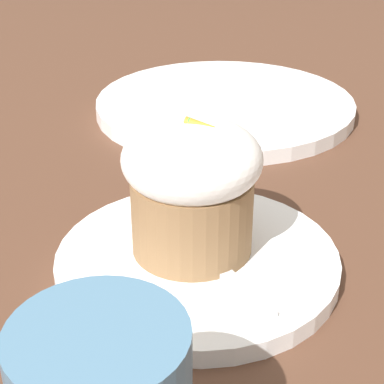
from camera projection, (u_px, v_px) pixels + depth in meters
ground_plane at (197, 269)px, 0.46m from camera, size 4.00×4.00×0.00m
dessert_plate at (197, 261)px, 0.46m from camera, size 0.20×0.20×0.01m
carrot_cake at (192, 185)px, 0.44m from camera, size 0.10×0.10×0.10m
spoon at (210, 258)px, 0.45m from camera, size 0.09×0.08×0.01m
side_plate at (225, 105)px, 0.74m from camera, size 0.29×0.29×0.02m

